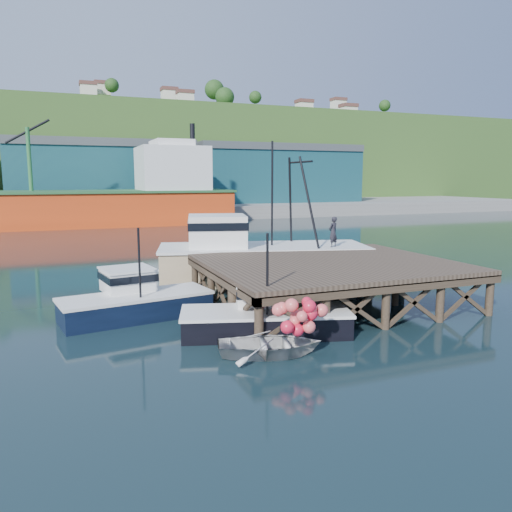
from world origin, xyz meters
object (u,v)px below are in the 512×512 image
trawler (259,253)px  dinghy (270,345)px  boat_navy (134,299)px  boat_black (265,314)px  dockworker (333,232)px

trawler → dinghy: trawler is taller
boat_navy → dinghy: (3.78, -6.88, -0.45)m
boat_navy → boat_black: size_ratio=0.97×
trawler → boat_navy: bearing=-132.3°
boat_black → dockworker: boat_black is taller
boat_black → trawler: 10.42m
boat_black → dinghy: 2.77m
dockworker → boat_black: bearing=21.6°
boat_navy → trawler: 9.97m
trawler → dockworker: (3.92, -2.11, 1.32)m
trawler → dinghy: bearing=-95.7°
dinghy → dockworker: (8.45, 10.20, 2.67)m
boat_navy → dockworker: boat_navy is taller
dockworker → dinghy: bearing=26.9°
dinghy → trawler: bearing=-3.9°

